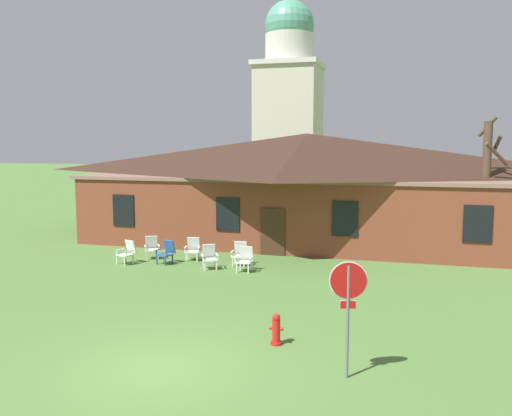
{
  "coord_description": "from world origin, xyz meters",
  "views": [
    {
      "loc": [
        5.28,
        -10.49,
        4.98
      ],
      "look_at": [
        0.02,
        7.9,
        2.67
      ],
      "focal_mm": 38.31,
      "sensor_mm": 36.0,
      "label": 1
    }
  ],
  "objects": [
    {
      "name": "fire_hydrant",
      "position": [
        2.19,
        2.15,
        0.38
      ],
      "size": [
        0.36,
        0.28,
        0.79
      ],
      "color": "red",
      "rests_on": "ground"
    },
    {
      "name": "lawn_chair_far_side",
      "position": [
        -1.35,
        10.32,
        0.5
      ],
      "size": [
        0.69,
        0.73,
        0.96
      ],
      "color": "white",
      "rests_on": "ground"
    },
    {
      "name": "bare_tree_beside_building",
      "position": [
        8.39,
        14.79,
        3.16
      ],
      "size": [
        1.28,
        1.39,
        6.1
      ],
      "color": "brown",
      "rests_on": "ground"
    },
    {
      "name": "stop_sign",
      "position": [
        4.08,
        0.71,
        1.78
      ],
      "size": [
        0.79,
        0.23,
        2.52
      ],
      "color": "slate",
      "rests_on": "ground"
    },
    {
      "name": "lawn_chair_by_porch",
      "position": [
        -5.89,
        9.28,
        0.5
      ],
      "size": [
        0.77,
        0.82,
        0.96
      ],
      "color": "silver",
      "rests_on": "ground"
    },
    {
      "name": "brick_building",
      "position": [
        -0.0,
        17.56,
        2.77
      ],
      "size": [
        21.81,
        10.4,
        5.44
      ],
      "color": "brown",
      "rests_on": "ground"
    },
    {
      "name": "lawn_chair_left_end",
      "position": [
        -4.34,
        9.74,
        0.5
      ],
      "size": [
        0.75,
        0.8,
        0.96
      ],
      "color": "#2D5693",
      "rests_on": "ground"
    },
    {
      "name": "dome_tower",
      "position": [
        -4.33,
        32.71,
        7.66
      ],
      "size": [
        5.18,
        5.18,
        16.94
      ],
      "color": "beige",
      "rests_on": "ground"
    },
    {
      "name": "ground_plane",
      "position": [
        0.0,
        0.0,
        0.0
      ],
      "size": [
        200.0,
        200.0,
        0.0
      ],
      "primitive_type": "plane",
      "color": "#517A38"
    },
    {
      "name": "lawn_chair_middle",
      "position": [
        -3.57,
        10.7,
        0.5
      ],
      "size": [
        0.73,
        0.78,
        0.96
      ],
      "color": "white",
      "rests_on": "ground"
    },
    {
      "name": "lawn_chair_near_door",
      "position": [
        -5.4,
        10.5,
        0.5
      ],
      "size": [
        0.83,
        0.86,
        0.96
      ],
      "color": "silver",
      "rests_on": "ground"
    },
    {
      "name": "lawn_chair_under_eave",
      "position": [
        -0.83,
        9.36,
        0.5
      ],
      "size": [
        0.64,
        0.67,
        0.96
      ],
      "color": "silver",
      "rests_on": "ground"
    },
    {
      "name": "lawn_chair_right_end",
      "position": [
        -2.32,
        9.38,
        0.5
      ],
      "size": [
        0.83,
        0.86,
        0.96
      ],
      "color": "white",
      "rests_on": "ground"
    }
  ]
}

